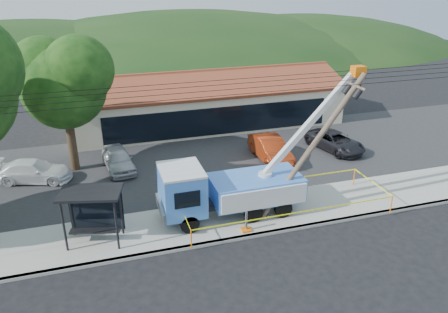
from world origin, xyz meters
The scene contains 17 objects.
ground centered at (0.00, 0.00, 0.00)m, with size 120.00×120.00×0.00m, color black.
curb centered at (0.00, 2.10, 0.07)m, with size 60.00×0.25×0.15m, color #AEADA2.
sidewalk centered at (0.00, 4.00, 0.07)m, with size 60.00×4.00×0.15m, color #AEADA2.
parking_lot centered at (0.00, 12.00, 0.05)m, with size 60.00×12.00×0.10m, color #28282B.
strip_mall centered at (4.00, 19.98, 1.88)m, with size 22.50×8.53×4.67m.
tree_lot centered at (-7.00, 13.00, 6.21)m, with size 6.30×5.60×8.94m.
hill_west centered at (-15.00, 55.00, 0.00)m, with size 78.40×56.00×28.00m, color #153413.
hill_center centered at (10.00, 55.00, 0.00)m, with size 89.60×64.00×32.00m, color #153413.
hill_east centered at (30.00, 55.00, 0.00)m, with size 72.80×52.00×26.00m, color #153413.
utility_truck centered at (0.91, 4.36, 1.76)m, with size 10.98×4.11×7.67m.
leaning_pole centered at (5.54, 3.56, 4.24)m, with size 5.53×1.68×7.59m.
bus_shelter centered at (-5.95, 3.96, 2.18)m, with size 3.19×2.39×2.75m.
caution_tape centered at (3.87, 3.64, 0.94)m, with size 11.18×3.68×1.06m.
car_silver centered at (-4.23, 12.12, 0.00)m, with size 1.71×4.25×1.45m, color #B6B8BE.
car_red centered at (6.03, 10.59, 0.00)m, with size 1.69×4.85×1.60m, color #A43110.
car_white centered at (-9.43, 11.92, 0.00)m, with size 1.89×4.65×1.35m, color white.
car_dark centered at (11.27, 10.89, 0.00)m, with size 2.21×4.79×1.33m, color black.
Camera 1 is at (-5.33, -15.21, 12.44)m, focal length 35.00 mm.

